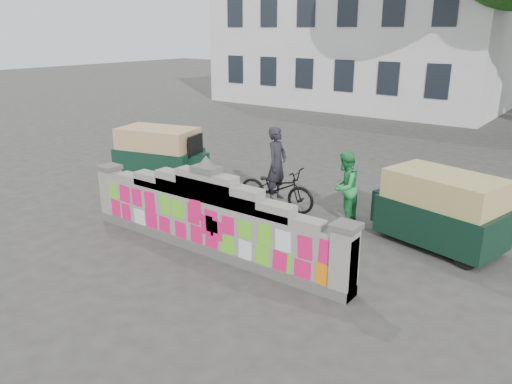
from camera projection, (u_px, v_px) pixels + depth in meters
ground at (209, 251)px, 10.16m from camera, size 100.00×100.00×0.00m
parapet_wall at (208, 217)px, 9.92m from camera, size 6.48×0.44×2.01m
building at (367, 34)px, 29.62m from camera, size 16.00×10.00×8.90m
cyclist_bike at (276, 188)px, 12.40m from camera, size 2.12×0.91×1.08m
cyclist_rider at (277, 174)px, 12.28m from camera, size 0.50×0.71×1.83m
pedestrian at (345, 187)px, 11.49m from camera, size 0.66×0.84×1.68m
rickshaw_left at (161, 153)px, 14.71m from camera, size 2.92×1.84×1.57m
rickshaw_right at (439, 209)px, 10.23m from camera, size 2.90×1.84×1.56m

